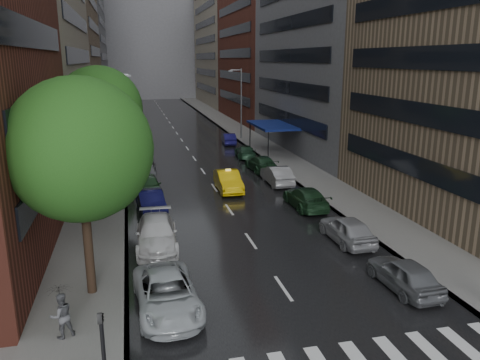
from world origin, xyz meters
name	(u,v)px	position (x,y,z in m)	size (l,w,h in m)	color
ground	(316,336)	(0.00, 0.00, 0.00)	(220.00, 220.00, 0.00)	gray
road	(178,135)	(0.00, 50.00, 0.01)	(14.00, 140.00, 0.01)	black
sidewalk_left	(112,137)	(-9.00, 50.00, 0.07)	(4.00, 140.00, 0.15)	gray
sidewalk_right	(241,133)	(9.00, 50.00, 0.07)	(4.00, 140.00, 0.15)	gray
buildings_left	(62,17)	(-15.00, 58.79, 15.99)	(8.00, 108.00, 38.00)	maroon
buildings_right	(269,27)	(15.00, 56.70, 15.03)	(8.05, 109.10, 36.00)	#937A5B
building_far	(150,37)	(0.00, 118.00, 16.00)	(40.00, 14.00, 32.00)	slate
tree_near	(80,150)	(-8.60, 5.42, 6.66)	(6.11, 6.11, 9.73)	#382619
tree_mid	(99,109)	(-8.60, 20.96, 6.79)	(6.22, 6.22, 9.92)	#382619
tree_far	(108,116)	(-8.60, 33.27, 4.89)	(4.49, 4.49, 7.15)	#382619
taxi	(228,181)	(0.94, 20.86, 0.82)	(1.73, 4.95, 1.63)	yellow
parked_cars_left	(153,213)	(-5.40, 14.22, 0.77)	(2.83, 29.31, 1.61)	silver
parked_cars_right	(283,180)	(5.40, 20.39, 0.74)	(2.31, 43.29, 1.59)	slate
ped_black_umbrella	(61,307)	(-9.42, 1.99, 1.38)	(1.06, 0.98, 2.09)	#55565B
traffic_light	(104,357)	(-7.60, -2.75, 2.23)	(0.18, 0.15, 3.45)	black
street_lamp_left	(116,120)	(-7.72, 30.00, 4.89)	(1.74, 0.22, 9.00)	gray
street_lamp_right	(241,102)	(7.72, 45.00, 4.89)	(1.74, 0.22, 9.00)	gray
awning	(272,125)	(8.98, 35.00, 3.13)	(4.00, 8.00, 3.12)	navy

